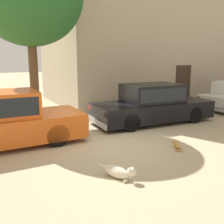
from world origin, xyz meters
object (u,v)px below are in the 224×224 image
at_px(parked_sedan_nearest, 0,120).
at_px(stray_cat, 177,145).
at_px(stray_dog_spotted, 119,172).
at_px(parked_sedan_second, 152,104).

distance_m(parked_sedan_nearest, stray_cat, 5.07).
bearing_deg(stray_dog_spotted, stray_cat, 86.49).
bearing_deg(parked_sedan_nearest, stray_dog_spotted, -59.36).
bearing_deg(stray_dog_spotted, parked_sedan_nearest, -172.68).
xyz_separation_m(stray_dog_spotted, stray_cat, (2.39, 0.80, -0.07)).
distance_m(stray_dog_spotted, stray_cat, 2.52).
height_order(parked_sedan_nearest, stray_dog_spotted, parked_sedan_nearest).
bearing_deg(stray_cat, parked_sedan_nearest, 86.22).
height_order(parked_sedan_second, stray_dog_spotted, parked_sedan_second).
height_order(stray_dog_spotted, stray_cat, stray_dog_spotted).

